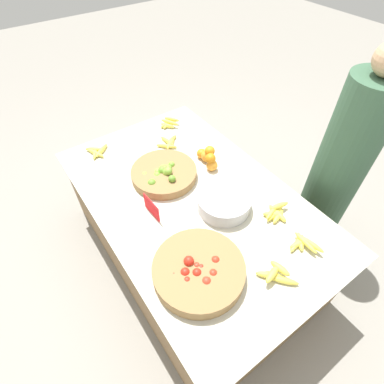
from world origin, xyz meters
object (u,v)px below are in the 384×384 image
price_sign (152,207)px  vendor_person (338,171)px  metal_bowl (224,202)px  lime_bowl (164,173)px  tomato_basket (198,270)px

price_sign → vendor_person: size_ratio=0.10×
metal_bowl → lime_bowl: bearing=-160.1°
lime_bowl → metal_bowl: (0.43, 0.16, 0.01)m
tomato_basket → price_sign: size_ratio=2.99×
lime_bowl → price_sign: 0.32m
tomato_basket → metal_bowl: 0.47m
price_sign → vendor_person: 1.22m
metal_bowl → vendor_person: bearing=73.3°
metal_bowl → vendor_person: vendor_person is taller
lime_bowl → tomato_basket: tomato_basket is taller
metal_bowl → tomato_basket: bearing=-54.7°
lime_bowl → vendor_person: bearing=54.4°
price_sign → vendor_person: vendor_person is taller
metal_bowl → price_sign: (-0.20, -0.38, 0.01)m
vendor_person → lime_bowl: bearing=-125.6°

